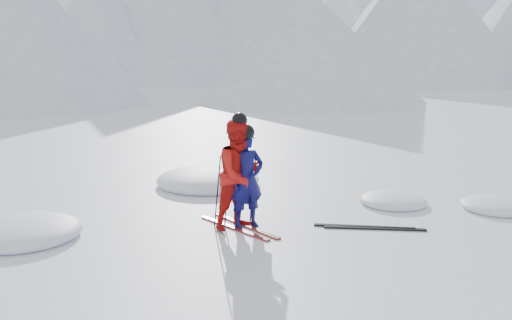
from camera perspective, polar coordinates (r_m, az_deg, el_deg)
name	(u,v)px	position (r m, az deg, el deg)	size (l,w,h in m)	color
ground	(343,217)	(9.97, 9.16, -5.94)	(160.00, 160.00, 0.00)	white
mountain_range	(135,3)	(44.61, -12.64, 15.86)	(106.15, 62.94, 15.53)	#B2BCD1
skier_blue	(247,180)	(9.09, -0.95, -2.09)	(0.60, 0.39, 1.65)	#0C0C4C
skier_red	(240,175)	(9.01, -1.72, -1.54)	(0.90, 0.70, 1.85)	#B7120E
pole_blue_left	(227,196)	(9.16, -3.05, -3.76)	(0.02, 0.02, 1.10)	black
pole_blue_right	(254,191)	(9.48, -0.26, -3.24)	(0.02, 0.02, 1.10)	black
pole_red_left	(218,191)	(9.19, -4.07, -3.30)	(0.02, 0.02, 1.24)	black
pole_red_right	(252,189)	(9.34, -0.44, -3.02)	(0.02, 0.02, 1.24)	black
ski_worn_left	(234,228)	(9.21, -2.37, -7.16)	(0.09, 1.70, 0.03)	black
ski_worn_right	(246,226)	(9.31, -1.02, -6.95)	(0.09, 1.70, 0.03)	black
ski_loose_a	(364,227)	(9.44, 11.33, -6.91)	(0.09, 1.70, 0.03)	black
ski_loose_b	(375,228)	(9.39, 12.39, -7.05)	(0.09, 1.70, 0.03)	black
snow_lumps	(212,200)	(11.01, -4.64, -4.18)	(9.68, 6.12, 0.51)	white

